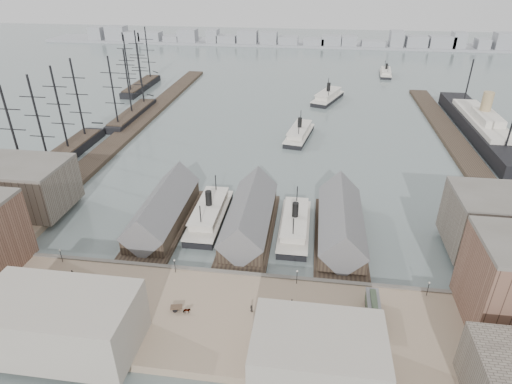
# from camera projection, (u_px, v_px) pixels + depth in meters

# --- Properties ---
(ground) EXTENTS (900.00, 900.00, 0.00)m
(ground) POSITION_uv_depth(u_px,v_px,m) (240.00, 266.00, 111.32)
(ground) COLOR #576464
(ground) RESTS_ON ground
(quay) EXTENTS (180.00, 30.00, 2.00)m
(quay) POSITION_uv_depth(u_px,v_px,m) (224.00, 320.00, 93.42)
(quay) COLOR #86715A
(quay) RESTS_ON ground
(seawall) EXTENTS (180.00, 1.20, 2.30)m
(seawall) POSITION_uv_depth(u_px,v_px,m) (236.00, 276.00, 106.25)
(seawall) COLOR #59544C
(seawall) RESTS_ON ground
(west_wharf) EXTENTS (10.00, 220.00, 1.60)m
(west_wharf) POSITION_uv_depth(u_px,v_px,m) (137.00, 124.00, 206.32)
(west_wharf) COLOR #2D231C
(west_wharf) RESTS_ON ground
(east_wharf) EXTENTS (10.00, 180.00, 1.60)m
(east_wharf) POSITION_uv_depth(u_px,v_px,m) (459.00, 148.00, 179.86)
(east_wharf) COLOR #2D231C
(east_wharf) RESTS_ON ground
(ferry_shed_west) EXTENTS (14.00, 42.00, 12.60)m
(ferry_shed_west) POSITION_uv_depth(u_px,v_px,m) (163.00, 211.00, 126.98)
(ferry_shed_west) COLOR #2D231C
(ferry_shed_west) RESTS_ON ground
(ferry_shed_center) EXTENTS (14.00, 42.00, 12.60)m
(ferry_shed_center) POSITION_uv_depth(u_px,v_px,m) (250.00, 217.00, 123.82)
(ferry_shed_center) COLOR #2D231C
(ferry_shed_center) RESTS_ON ground
(ferry_shed_east) EXTENTS (14.00, 42.00, 12.60)m
(ferry_shed_east) POSITION_uv_depth(u_px,v_px,m) (341.00, 224.00, 120.66)
(ferry_shed_east) COLOR #2D231C
(ferry_shed_east) RESTS_ON ground
(warehouse_west_back) EXTENTS (26.00, 20.00, 14.00)m
(warehouse_west_back) POSITION_uv_depth(u_px,v_px,m) (25.00, 187.00, 131.23)
(warehouse_west_back) COLOR #60564C
(warehouse_west_back) RESTS_ON west_land
(warehouse_east_back) EXTENTS (28.00, 20.00, 15.00)m
(warehouse_east_back) POSITION_uv_depth(u_px,v_px,m) (506.00, 224.00, 111.60)
(warehouse_east_back) COLOR #60564C
(warehouse_east_back) RESTS_ON east_land
(street_bldg_center) EXTENTS (24.00, 16.00, 10.00)m
(street_bldg_center) POSITION_uv_depth(u_px,v_px,m) (318.00, 355.00, 77.68)
(street_bldg_center) COLOR gray
(street_bldg_center) RESTS_ON quay
(street_bldg_west) EXTENTS (30.00, 16.00, 12.00)m
(street_bldg_west) POSITION_uv_depth(u_px,v_px,m) (60.00, 323.00, 83.29)
(street_bldg_west) COLOR gray
(street_bldg_west) RESTS_ON quay
(lamp_post_far_w) EXTENTS (0.44, 0.44, 3.92)m
(lamp_post_far_w) POSITION_uv_depth(u_px,v_px,m) (61.00, 253.00, 108.45)
(lamp_post_far_w) COLOR black
(lamp_post_far_w) RESTS_ON quay
(lamp_post_near_w) EXTENTS (0.44, 0.44, 3.92)m
(lamp_post_near_w) POSITION_uv_depth(u_px,v_px,m) (175.00, 264.00, 104.81)
(lamp_post_near_w) COLOR black
(lamp_post_near_w) RESTS_ON quay
(lamp_post_near_e) EXTENTS (0.44, 0.44, 3.92)m
(lamp_post_near_e) POSITION_uv_depth(u_px,v_px,m) (297.00, 274.00, 101.16)
(lamp_post_near_e) COLOR black
(lamp_post_near_e) RESTS_ON quay
(lamp_post_far_e) EXTENTS (0.44, 0.44, 3.92)m
(lamp_post_far_e) POSITION_uv_depth(u_px,v_px,m) (429.00, 286.00, 97.51)
(lamp_post_far_e) COLOR black
(lamp_post_far_e) RESTS_ON quay
(far_shore) EXTENTS (500.00, 40.00, 15.72)m
(far_shore) POSITION_uv_depth(u_px,v_px,m) (299.00, 41.00, 400.79)
(far_shore) COLOR gray
(far_shore) RESTS_ON ground
(ferry_docked_west) EXTENTS (9.05, 30.15, 10.77)m
(ferry_docked_west) POSITION_uv_depth(u_px,v_px,m) (210.00, 213.00, 129.83)
(ferry_docked_west) COLOR black
(ferry_docked_west) RESTS_ON ground
(ferry_docked_east) EXTENTS (8.56, 28.54, 10.19)m
(ferry_docked_east) POSITION_uv_depth(u_px,v_px,m) (295.00, 225.00, 124.62)
(ferry_docked_east) COLOR black
(ferry_docked_east) RESTS_ON ground
(ferry_open_near) EXTENTS (13.14, 29.28, 10.09)m
(ferry_open_near) POSITION_uv_depth(u_px,v_px,m) (299.00, 133.00, 190.95)
(ferry_open_near) COLOR black
(ferry_open_near) RESTS_ON ground
(ferry_open_mid) EXTENTS (19.38, 31.91, 10.94)m
(ferry_open_mid) POSITION_uv_depth(u_px,v_px,m) (328.00, 96.00, 241.95)
(ferry_open_mid) COLOR black
(ferry_open_mid) RESTS_ON ground
(ferry_open_far) EXTENTS (9.62, 25.22, 8.80)m
(ferry_open_far) POSITION_uv_depth(u_px,v_px,m) (386.00, 73.00, 295.80)
(ferry_open_far) COLOR black
(ferry_open_far) RESTS_ON ground
(sailing_ship_near) EXTENTS (8.79, 60.52, 36.12)m
(sailing_ship_near) POSITION_uv_depth(u_px,v_px,m) (59.00, 156.00, 167.54)
(sailing_ship_near) COLOR black
(sailing_ship_near) RESTS_ON ground
(sailing_ship_mid) EXTENTS (8.24, 47.58, 33.86)m
(sailing_ship_mid) POSITION_uv_depth(u_px,v_px,m) (132.00, 114.00, 215.09)
(sailing_ship_mid) COLOR black
(sailing_ship_mid) RESTS_ON ground
(sailing_ship_far) EXTENTS (8.40, 46.65, 34.52)m
(sailing_ship_far) POSITION_uv_depth(u_px,v_px,m) (141.00, 85.00, 264.72)
(sailing_ship_far) COLOR black
(sailing_ship_far) RESTS_ON ground
(ocean_steamer) EXTENTS (13.50, 98.63, 19.73)m
(ocean_steamer) POSITION_uv_depth(u_px,v_px,m) (481.00, 126.00, 193.75)
(ocean_steamer) COLOR black
(ocean_steamer) RESTS_ON ground
(tram) EXTENTS (2.95, 10.76, 3.82)m
(tram) POSITION_uv_depth(u_px,v_px,m) (373.00, 311.00, 91.74)
(tram) COLOR black
(tram) RESTS_ON quay
(horse_cart_left) EXTENTS (4.68, 3.21, 1.45)m
(horse_cart_left) POSITION_uv_depth(u_px,v_px,m) (103.00, 290.00, 99.14)
(horse_cart_left) COLOR black
(horse_cart_left) RESTS_ON quay
(horse_cart_center) EXTENTS (4.88, 2.15, 1.43)m
(horse_cart_center) POSITION_uv_depth(u_px,v_px,m) (183.00, 310.00, 93.66)
(horse_cart_center) COLOR black
(horse_cart_center) RESTS_ON quay
(horse_cart_right) EXTENTS (4.70, 2.16, 1.47)m
(horse_cart_right) POSITION_uv_depth(u_px,v_px,m) (322.00, 337.00, 86.80)
(horse_cart_right) COLOR black
(horse_cart_right) RESTS_ON quay
(pedestrian_0) EXTENTS (0.71, 0.58, 1.75)m
(pedestrian_0) POSITION_uv_depth(u_px,v_px,m) (3.00, 277.00, 103.20)
(pedestrian_0) COLOR black
(pedestrian_0) RESTS_ON quay
(pedestrian_1) EXTENTS (1.08, 1.00, 1.77)m
(pedestrian_1) POSITION_uv_depth(u_px,v_px,m) (65.00, 297.00, 97.01)
(pedestrian_1) COLOR black
(pedestrian_1) RESTS_ON quay
(pedestrian_2) EXTENTS (1.20, 1.22, 1.69)m
(pedestrian_2) POSITION_uv_depth(u_px,v_px,m) (137.00, 285.00, 100.80)
(pedestrian_2) COLOR black
(pedestrian_2) RESTS_ON quay
(pedestrian_3) EXTENTS (0.95, 1.07, 1.74)m
(pedestrian_3) POSITION_uv_depth(u_px,v_px,m) (123.00, 306.00, 94.50)
(pedestrian_3) COLOR black
(pedestrian_3) RESTS_ON quay
(pedestrian_4) EXTENTS (0.98, 0.99, 1.73)m
(pedestrian_4) POSITION_uv_depth(u_px,v_px,m) (252.00, 308.00, 93.86)
(pedestrian_4) COLOR black
(pedestrian_4) RESTS_ON quay
(pedestrian_5) EXTENTS (0.58, 0.68, 1.60)m
(pedestrian_5) POSITION_uv_depth(u_px,v_px,m) (253.00, 330.00, 88.45)
(pedestrian_5) COLOR black
(pedestrian_5) RESTS_ON quay
(pedestrian_6) EXTENTS (0.98, 0.86, 1.72)m
(pedestrian_6) POSITION_uv_depth(u_px,v_px,m) (292.00, 302.00, 95.50)
(pedestrian_6) COLOR black
(pedestrian_6) RESTS_ON quay
(pedestrian_7) EXTENTS (1.10, 1.20, 1.61)m
(pedestrian_7) POSITION_uv_depth(u_px,v_px,m) (354.00, 328.00, 88.99)
(pedestrian_7) COLOR black
(pedestrian_7) RESTS_ON quay
(pedestrian_8) EXTENTS (0.65, 1.05, 1.67)m
(pedestrian_8) POSITION_uv_depth(u_px,v_px,m) (376.00, 313.00, 92.70)
(pedestrian_8) COLOR black
(pedestrian_8) RESTS_ON quay
(pedestrian_10) EXTENTS (0.93, 0.87, 1.60)m
(pedestrian_10) POSITION_uv_depth(u_px,v_px,m) (72.00, 273.00, 104.67)
(pedestrian_10) COLOR black
(pedestrian_10) RESTS_ON quay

